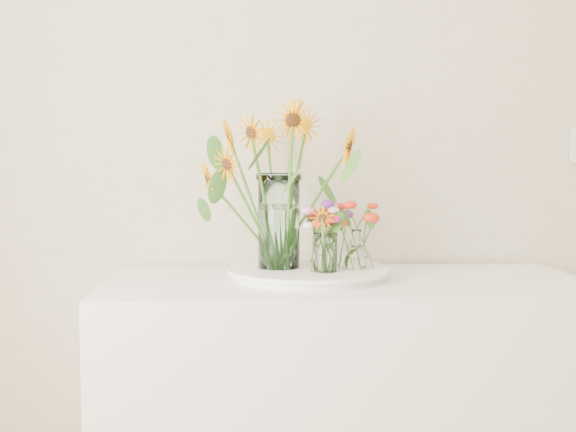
# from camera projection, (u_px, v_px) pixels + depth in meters

# --- Properties ---
(counter) EXTENTS (1.40, 0.60, 0.90)m
(counter) POSITION_uv_depth(u_px,v_px,m) (345.00, 430.00, 2.13)
(counter) COLOR white
(counter) RESTS_ON ground_plane
(tray) EXTENTS (0.45, 0.45, 0.02)m
(tray) POSITION_uv_depth(u_px,v_px,m) (308.00, 274.00, 2.13)
(tray) COLOR white
(tray) RESTS_ON counter
(mason_jar) EXTENTS (0.15, 0.15, 0.29)m
(mason_jar) POSITION_uv_depth(u_px,v_px,m) (279.00, 221.00, 2.12)
(mason_jar) COLOR #C4F2E6
(mason_jar) RESTS_ON tray
(sunflower_bouquet) EXTENTS (0.87, 0.87, 0.49)m
(sunflower_bouquet) POSITION_uv_depth(u_px,v_px,m) (279.00, 186.00, 2.11)
(sunflower_bouquet) COLOR #F9A005
(sunflower_bouquet) RESTS_ON tray
(small_vase_a) EXTENTS (0.08, 0.08, 0.12)m
(small_vase_a) POSITION_uv_depth(u_px,v_px,m) (325.00, 253.00, 2.04)
(small_vase_a) COLOR white
(small_vase_a) RESTS_ON tray
(wildflower_posy_a) EXTENTS (0.17, 0.17, 0.21)m
(wildflower_posy_a) POSITION_uv_depth(u_px,v_px,m) (325.00, 237.00, 2.04)
(wildflower_posy_a) COLOR red
(wildflower_posy_a) RESTS_ON tray
(small_vase_b) EXTENTS (0.11, 0.11, 0.12)m
(small_vase_b) POSITION_uv_depth(u_px,v_px,m) (356.00, 250.00, 2.12)
(small_vase_b) COLOR white
(small_vase_b) RESTS_ON tray
(wildflower_posy_b) EXTENTS (0.23, 0.23, 0.21)m
(wildflower_posy_b) POSITION_uv_depth(u_px,v_px,m) (356.00, 234.00, 2.11)
(wildflower_posy_b) COLOR red
(wildflower_posy_b) RESTS_ON tray
(small_vase_c) EXTENTS (0.06, 0.06, 0.10)m
(small_vase_c) POSITION_uv_depth(u_px,v_px,m) (323.00, 247.00, 2.24)
(small_vase_c) COLOR white
(small_vase_c) RESTS_ON tray
(wildflower_posy_c) EXTENTS (0.19, 0.19, 0.19)m
(wildflower_posy_c) POSITION_uv_depth(u_px,v_px,m) (323.00, 233.00, 2.23)
(wildflower_posy_c) COLOR red
(wildflower_posy_c) RESTS_ON tray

